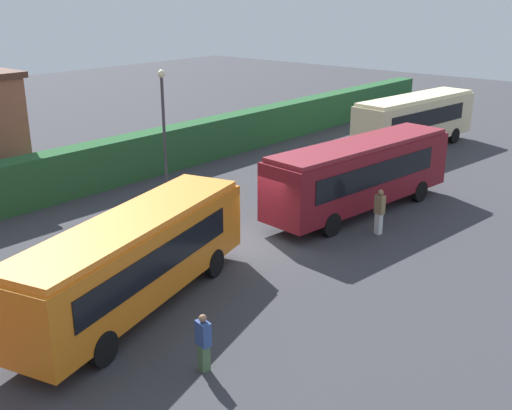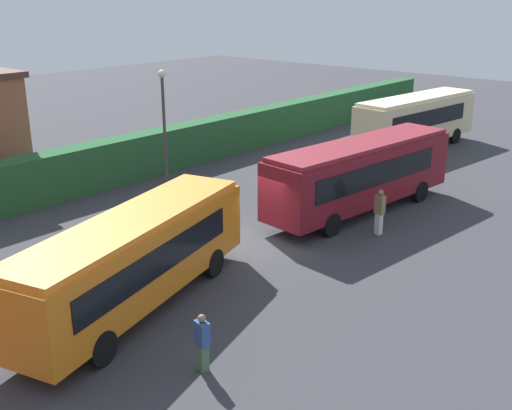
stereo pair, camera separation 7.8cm
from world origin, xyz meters
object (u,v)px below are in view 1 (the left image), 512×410
at_px(bus_maroon, 361,172).
at_px(person_center, 203,341).
at_px(person_right, 379,210).
at_px(bus_orange, 135,256).
at_px(bus_cream, 415,118).
at_px(lamppost, 164,121).
at_px(person_far, 356,170).

distance_m(bus_maroon, person_center, 14.01).
bearing_deg(person_right, bus_orange, 176.92).
relative_size(bus_cream, person_right, 5.37).
bearing_deg(lamppost, person_far, -37.67).
relative_size(bus_maroon, person_right, 5.60).
bearing_deg(person_right, person_far, 50.74).
xyz_separation_m(person_center, person_far, (16.64, 5.68, 0.05)).
bearing_deg(bus_maroon, lamppost, 125.44).
bearing_deg(person_far, bus_maroon, -169.83).
bearing_deg(lamppost, person_right, -75.53).
xyz_separation_m(person_center, lamppost, (9.02, 11.56, 2.93)).
height_order(bus_maroon, lamppost, lamppost).
height_order(person_center, person_far, person_far).
relative_size(person_center, person_right, 0.86).
bearing_deg(bus_cream, person_far, -163.47).
relative_size(bus_orange, person_center, 6.15).
distance_m(bus_orange, bus_maroon, 12.43).
bearing_deg(person_center, lamppost, 64.82).
xyz_separation_m(bus_orange, person_right, (10.53, -2.60, -0.72)).
distance_m(person_center, lamppost, 14.95).
height_order(person_right, lamppost, lamppost).
height_order(bus_orange, person_right, bus_orange).
bearing_deg(person_far, person_right, -163.79).
bearing_deg(bus_orange, lamppost, 28.12).
distance_m(bus_orange, bus_cream, 25.38).
bearing_deg(bus_orange, person_center, -120.20).
distance_m(bus_maroon, person_right, 2.95).
height_order(person_center, person_right, person_right).
relative_size(bus_maroon, person_center, 6.52).
bearing_deg(bus_orange, person_right, -29.10).
bearing_deg(lamppost, bus_maroon, -60.65).
bearing_deg(person_center, person_right, 20.00).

